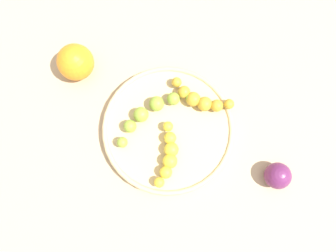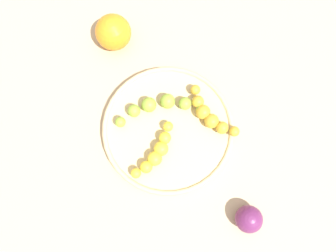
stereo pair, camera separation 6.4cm
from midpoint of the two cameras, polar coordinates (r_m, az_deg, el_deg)
The scene contains 7 objects.
ground_plane at distance 0.68m, azimuth 2.65°, elevation -1.31°, with size 2.40×2.40×0.00m, color tan.
fruit_bowl at distance 0.67m, azimuth 2.69°, elevation -1.09°, with size 0.27×0.27×0.02m.
banana_yellow at distance 0.64m, azimuth 0.72°, elevation -5.24°, with size 0.12×0.06×0.03m.
banana_spotted at distance 0.66m, azimuth 9.92°, elevation 1.36°, with size 0.05×0.14×0.03m.
banana_green at distance 0.65m, azimuth 1.24°, elevation 2.88°, with size 0.16×0.11×0.03m.
orange_fruit at distance 0.72m, azimuth -6.97°, elevation 15.41°, with size 0.08×0.08×0.08m, color orange.
plum_purple at distance 0.66m, azimuth 16.50°, elevation -16.03°, with size 0.05×0.05×0.05m, color #662659.
Camera 2 is at (-0.10, -0.11, 0.66)m, focal length 35.01 mm.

